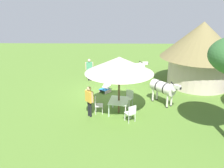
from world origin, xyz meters
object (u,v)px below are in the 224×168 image
at_px(shade_umbrella, 119,65).
at_px(patio_chair_near_hut, 129,97).
at_px(patio_chair_east_end, 97,104).
at_px(standing_watcher, 89,68).
at_px(striped_lounge_chair, 106,88).
at_px(zebra_by_umbrella, 131,68).
at_px(thatched_hut, 201,50).
at_px(zebra_nearest_camera, 163,88).
at_px(patio_dining_table, 119,102).
at_px(patio_chair_near_lawn, 131,112).
at_px(guest_beside_umbrella, 89,99).

xyz_separation_m(shade_umbrella, patio_chair_near_hut, (-0.98, 0.59, -2.16)).
bearing_deg(patio_chair_east_end, patio_chair_near_hut, 118.83).
bearing_deg(standing_watcher, striped_lounge_chair, 109.32).
relative_size(striped_lounge_chair, zebra_by_umbrella, 0.42).
height_order(thatched_hut, zebra_nearest_camera, thatched_hut).
height_order(patio_dining_table, patio_chair_near_lawn, patio_chair_near_lawn).
height_order(standing_watcher, striped_lounge_chair, standing_watcher).
bearing_deg(patio_chair_east_end, guest_beside_umbrella, -46.02).
bearing_deg(thatched_hut, guest_beside_umbrella, -55.41).
relative_size(standing_watcher, striped_lounge_chair, 1.75).
bearing_deg(shade_umbrella, zebra_by_umbrella, 169.57).
distance_m(patio_chair_near_hut, striped_lounge_chair, 2.50).
bearing_deg(striped_lounge_chair, patio_dining_table, 144.99).
bearing_deg(striped_lounge_chair, shade_umbrella, 144.99).
distance_m(patio_dining_table, zebra_nearest_camera, 2.85).
bearing_deg(patio_chair_east_end, thatched_hut, 122.36).
relative_size(patio_chair_near_lawn, standing_watcher, 0.54).
bearing_deg(striped_lounge_chair, patio_chair_east_end, 123.75).
bearing_deg(patio_dining_table, standing_watcher, -158.10).
bearing_deg(striped_lounge_chair, thatched_hut, -127.57).
relative_size(standing_watcher, zebra_by_umbrella, 0.73).
relative_size(patio_dining_table, zebra_nearest_camera, 0.76).
distance_m(thatched_hut, zebra_by_umbrella, 4.95).
height_order(shade_umbrella, standing_watcher, shade_umbrella).
distance_m(striped_lounge_chair, zebra_by_umbrella, 2.92).
bearing_deg(zebra_nearest_camera, patio_chair_near_lawn, 10.48).
relative_size(thatched_hut, patio_chair_near_lawn, 6.08).
relative_size(patio_chair_near_lawn, zebra_by_umbrella, 0.40).
height_order(thatched_hut, shade_umbrella, thatched_hut).
xyz_separation_m(patio_dining_table, zebra_nearest_camera, (-1.20, 2.57, 0.34)).
distance_m(thatched_hut, patio_chair_east_end, 8.38).
xyz_separation_m(patio_dining_table, patio_chair_near_hut, (-0.98, 0.59, -0.13)).
bearing_deg(patio_chair_near_hut, zebra_by_umbrella, -64.18).
bearing_deg(guest_beside_umbrella, patio_dining_table, 62.56).
bearing_deg(guest_beside_umbrella, patio_chair_near_hut, 80.81).
distance_m(patio_chair_east_end, zebra_nearest_camera, 3.94).
height_order(patio_chair_near_hut, zebra_by_umbrella, zebra_by_umbrella).
distance_m(patio_dining_table, patio_chair_near_hut, 1.15).
distance_m(patio_dining_table, standing_watcher, 5.75).
height_order(guest_beside_umbrella, striped_lounge_chair, guest_beside_umbrella).
distance_m(thatched_hut, striped_lounge_chair, 7.00).
distance_m(thatched_hut, guest_beside_umbrella, 8.81).
bearing_deg(shade_umbrella, standing_watcher, -158.10).
height_order(striped_lounge_chair, zebra_by_umbrella, zebra_by_umbrella).
distance_m(patio_dining_table, patio_chair_east_end, 1.15).
xyz_separation_m(patio_dining_table, patio_chair_near_lawn, (0.98, 0.59, -0.13)).
bearing_deg(patio_chair_near_lawn, patio_dining_table, 90.00).
distance_m(shade_umbrella, patio_chair_near_hut, 2.45).
xyz_separation_m(patio_chair_near_hut, zebra_nearest_camera, (-0.22, 1.98, 0.48)).
bearing_deg(patio_chair_near_hut, guest_beside_umbrella, 64.38).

